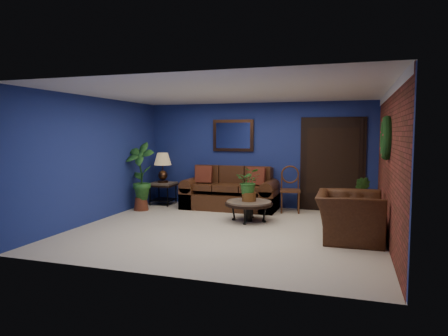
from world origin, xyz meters
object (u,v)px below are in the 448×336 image
(sofa, at_px, (231,195))
(side_chair, at_px, (290,186))
(end_table, at_px, (163,188))
(table_lamp, at_px, (163,164))
(coffee_table, at_px, (249,204))
(armchair, at_px, (349,216))

(sofa, xyz_separation_m, side_chair, (1.39, 0.04, 0.26))
(side_chair, bearing_deg, end_table, 171.53)
(sofa, xyz_separation_m, table_lamp, (-1.76, -0.03, 0.69))
(end_table, xyz_separation_m, table_lamp, (-0.00, -0.00, 0.59))
(coffee_table, bearing_deg, sofa, 121.32)
(coffee_table, relative_size, end_table, 1.59)
(table_lamp, distance_m, side_chair, 3.18)
(sofa, distance_m, coffee_table, 1.45)
(coffee_table, bearing_deg, table_lamp, 154.33)
(coffee_table, relative_size, side_chair, 0.92)
(coffee_table, bearing_deg, armchair, -23.56)
(end_table, bearing_deg, sofa, 1.09)
(end_table, bearing_deg, coffee_table, -25.67)
(coffee_table, height_order, end_table, end_table)
(side_chair, bearing_deg, coffee_table, -126.36)
(sofa, bearing_deg, side_chair, 1.74)
(side_chair, bearing_deg, table_lamp, 171.53)
(armchair, bearing_deg, coffee_table, 65.83)
(sofa, height_order, side_chair, side_chair)
(armchair, bearing_deg, table_lamp, 64.63)
(sofa, distance_m, armchair, 3.41)
(end_table, distance_m, armchair, 4.90)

